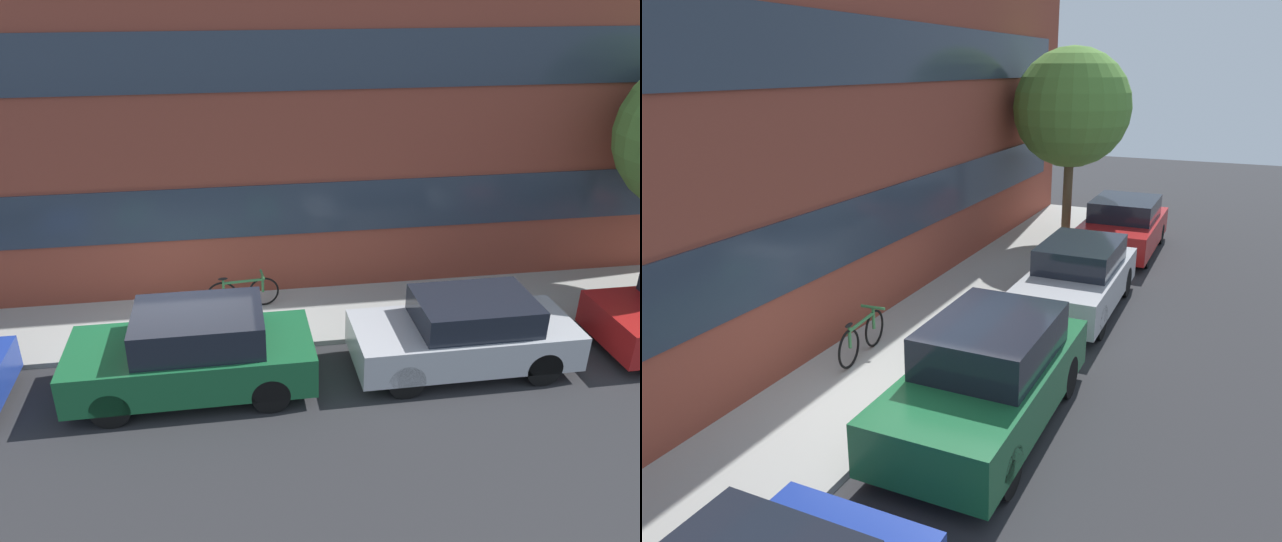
% 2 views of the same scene
% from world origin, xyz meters
% --- Properties ---
extents(ground_plane, '(56.00, 56.00, 0.00)m').
position_xyz_m(ground_plane, '(0.00, 0.00, 0.00)').
color(ground_plane, '#2B2B2D').
extents(sidewalk_strip, '(28.00, 2.26, 0.10)m').
position_xyz_m(sidewalk_strip, '(0.00, 1.13, 0.05)').
color(sidewalk_strip, '#9E9E99').
rests_on(sidewalk_strip, ground_plane).
extents(rowhouse_facade, '(28.00, 1.02, 8.98)m').
position_xyz_m(rowhouse_facade, '(0.00, 2.71, 4.50)').
color(rowhouse_facade, brown).
rests_on(rowhouse_facade, ground_plane).
extents(parked_car_green, '(4.02, 1.70, 1.51)m').
position_xyz_m(parked_car_green, '(0.19, -1.05, 0.74)').
color(parked_car_green, '#195B33').
rests_on(parked_car_green, ground_plane).
extents(parked_car_silver, '(3.90, 1.62, 1.38)m').
position_xyz_m(parked_car_silver, '(4.89, -1.05, 0.69)').
color(parked_car_silver, '#B2B5BA').
rests_on(parked_car_silver, ground_plane).
extents(bicycle, '(1.51, 0.44, 0.74)m').
position_xyz_m(bicycle, '(1.09, 1.56, 0.47)').
color(bicycle, black).
rests_on(bicycle, sidewalk_strip).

